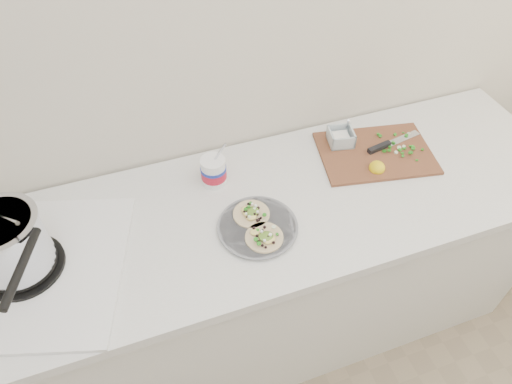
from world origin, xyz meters
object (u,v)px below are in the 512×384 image
object	(u,v)px
taco_plate	(258,225)
cutboard	(374,149)
stove	(15,253)
tub	(214,169)

from	to	relation	value
taco_plate	cutboard	distance (m)	0.56
stove	cutboard	world-z (taller)	stove
stove	cutboard	bearing A→B (deg)	22.35
stove	taco_plate	xyz separation A→B (m)	(0.70, -0.08, -0.07)
stove	cutboard	xyz separation A→B (m)	(1.22, 0.11, -0.07)
taco_plate	tub	size ratio (longest dim) A/B	1.29
tub	cutboard	xyz separation A→B (m)	(0.60, -0.05, -0.05)
taco_plate	tub	bearing A→B (deg)	105.68
tub	cutboard	bearing A→B (deg)	-4.80
stove	cutboard	distance (m)	1.23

